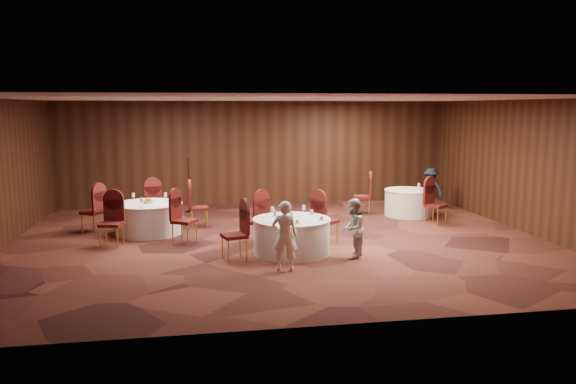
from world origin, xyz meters
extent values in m
plane|color=black|center=(0.00, 0.00, 0.00)|extent=(12.00, 12.00, 0.00)
plane|color=silver|center=(0.00, 0.00, 3.20)|extent=(12.00, 12.00, 0.00)
plane|color=black|center=(0.00, 5.00, 1.60)|extent=(12.00, 0.00, 12.00)
plane|color=black|center=(0.00, -5.00, 1.60)|extent=(12.00, 0.00, 12.00)
plane|color=black|center=(6.00, 0.00, 1.60)|extent=(0.00, 10.00, 10.00)
cylinder|color=white|center=(0.06, -1.09, 0.36)|extent=(1.58, 1.58, 0.72)
cylinder|color=white|center=(0.06, -1.09, 0.72)|extent=(1.61, 1.61, 0.03)
cylinder|color=white|center=(-3.01, 1.34, 0.36)|extent=(1.58, 1.58, 0.72)
cylinder|color=white|center=(-3.01, 1.34, 0.72)|extent=(1.62, 1.62, 0.03)
cylinder|color=white|center=(4.00, 2.41, 0.36)|extent=(1.31, 1.31, 0.72)
cylinder|color=white|center=(4.00, 2.41, 0.72)|extent=(1.34, 1.34, 0.03)
cylinder|color=silver|center=(-0.02, -1.49, 0.74)|extent=(0.06, 0.06, 0.01)
cylinder|color=silver|center=(-0.02, -1.49, 0.80)|extent=(0.01, 0.01, 0.11)
cone|color=silver|center=(-0.02, -1.49, 0.91)|extent=(0.08, 0.08, 0.10)
cylinder|color=silver|center=(0.43, -1.30, 0.74)|extent=(0.06, 0.06, 0.01)
cylinder|color=silver|center=(0.43, -1.30, 0.80)|extent=(0.01, 0.01, 0.11)
cone|color=silver|center=(0.43, -1.30, 0.91)|extent=(0.08, 0.08, 0.10)
cylinder|color=silver|center=(-0.31, -0.82, 0.74)|extent=(0.06, 0.06, 0.01)
cylinder|color=silver|center=(-0.31, -0.82, 0.80)|extent=(0.01, 0.01, 0.11)
cone|color=silver|center=(-0.31, -0.82, 0.91)|extent=(0.08, 0.08, 0.10)
cylinder|color=silver|center=(0.37, -0.76, 0.74)|extent=(0.06, 0.06, 0.01)
cylinder|color=silver|center=(0.37, -0.76, 0.80)|extent=(0.01, 0.01, 0.11)
cone|color=silver|center=(0.37, -0.76, 0.91)|extent=(0.08, 0.08, 0.10)
cylinder|color=silver|center=(-0.33, -1.36, 0.74)|extent=(0.06, 0.06, 0.01)
cylinder|color=silver|center=(-0.33, -1.36, 0.80)|extent=(0.01, 0.01, 0.11)
cone|color=silver|center=(-0.33, -1.36, 0.91)|extent=(0.08, 0.08, 0.10)
cylinder|color=white|center=(0.08, -1.61, 0.75)|extent=(0.15, 0.15, 0.01)
sphere|color=#9E6B33|center=(0.08, -1.61, 0.79)|extent=(0.08, 0.08, 0.08)
cylinder|color=white|center=(0.63, -1.35, 0.75)|extent=(0.15, 0.15, 0.01)
sphere|color=#9E6B33|center=(0.63, -1.35, 0.79)|extent=(0.08, 0.08, 0.08)
cylinder|color=white|center=(0.56, -0.68, 0.75)|extent=(0.15, 0.15, 0.01)
sphere|color=#9E6B33|center=(0.56, -0.68, 0.79)|extent=(0.08, 0.08, 0.08)
cylinder|color=silver|center=(-2.60, 1.54, 0.74)|extent=(0.06, 0.06, 0.01)
cylinder|color=silver|center=(-2.60, 1.54, 0.80)|extent=(0.01, 0.01, 0.11)
cone|color=silver|center=(-2.60, 1.54, 0.91)|extent=(0.08, 0.08, 0.10)
cylinder|color=silver|center=(-3.37, 1.62, 0.74)|extent=(0.06, 0.06, 0.01)
cylinder|color=silver|center=(-3.37, 1.62, 0.80)|extent=(0.01, 0.01, 0.11)
cone|color=silver|center=(-3.37, 1.62, 0.91)|extent=(0.08, 0.08, 0.10)
cylinder|color=silver|center=(-3.11, 0.85, 0.74)|extent=(0.06, 0.06, 0.01)
cylinder|color=silver|center=(-3.11, 0.85, 0.80)|extent=(0.01, 0.01, 0.11)
cone|color=silver|center=(-3.11, 0.85, 0.91)|extent=(0.08, 0.08, 0.10)
cylinder|color=olive|center=(-3.01, 1.34, 0.77)|extent=(0.22, 0.22, 0.06)
sphere|color=#9E6B33|center=(-3.04, 1.36, 0.83)|extent=(0.07, 0.07, 0.07)
sphere|color=#9E6B33|center=(-2.97, 1.32, 0.83)|extent=(0.07, 0.07, 0.07)
cylinder|color=silver|center=(4.17, 2.12, 0.74)|extent=(0.06, 0.06, 0.01)
cylinder|color=silver|center=(4.17, 2.12, 0.80)|extent=(0.01, 0.01, 0.11)
cone|color=silver|center=(4.17, 2.12, 0.91)|extent=(0.08, 0.08, 0.10)
cylinder|color=black|center=(-2.06, 4.06, 0.01)|extent=(0.24, 0.24, 0.02)
cylinder|color=black|center=(-2.06, 4.06, 0.80)|extent=(0.02, 0.02, 1.56)
cylinder|color=black|center=(-2.06, 4.11, 1.55)|extent=(0.04, 0.12, 0.04)
imported|color=white|center=(-0.29, -2.27, 0.66)|extent=(0.53, 0.39, 1.32)
imported|color=#ADAEB2|center=(1.21, -1.63, 0.61)|extent=(0.69, 0.74, 1.21)
imported|color=black|center=(5.00, 3.19, 0.62)|extent=(0.83, 0.92, 1.24)
camera|label=1|loc=(-1.94, -12.27, 3.03)|focal=35.00mm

